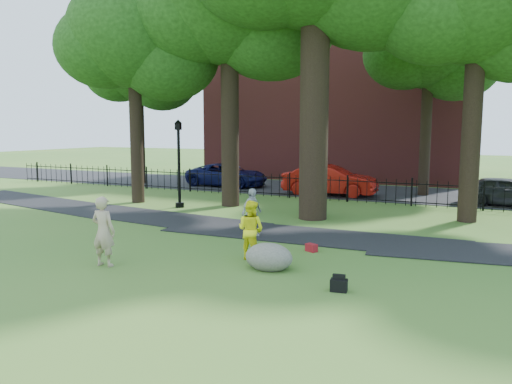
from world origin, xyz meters
The scene contains 16 objects.
ground centered at (0.00, 0.00, 0.00)m, with size 120.00×120.00×0.00m, color #386924.
footpath centered at (1.00, 3.90, 0.00)m, with size 36.00×2.60×0.03m, color black.
street centered at (0.00, 16.00, 0.00)m, with size 80.00×7.00×0.02m, color black.
iron_fence centered at (0.00, 12.00, 0.60)m, with size 44.00×0.04×1.20m.
brick_building centered at (-4.00, 24.00, 6.00)m, with size 18.00×8.00×12.00m, color maroon.
tree_row centered at (0.52, 8.40, 8.15)m, with size 26.82×7.96×12.42m.
woman centered at (-2.61, -1.76, 0.91)m, with size 0.67×0.44×1.82m, color tan.
man centered at (0.50, 0.50, 0.81)m, with size 0.79×0.61×1.62m, color #FFF715.
pedestrian centered at (-0.70, 3.00, 0.80)m, with size 0.94×0.39×1.61m, color #B2B3B7.
boulder centered at (1.34, -0.17, 0.36)m, with size 1.24×0.93×0.72m, color #5E5A4E.
lamppost centered at (-6.32, 7.07, 1.92)m, with size 0.39×0.39×3.92m.
backpack centered at (3.44, -1.09, 0.14)m, with size 0.37×0.23×0.27m, color black.
red_bag centered at (1.72, 2.00, 0.11)m, with size 0.33×0.21×0.22m, color maroon.
red_sedan centered at (-1.45, 13.84, 0.80)m, with size 1.70×4.88×1.61m, color #A7140C.
navy_van centered at (-8.31, 15.03, 0.70)m, with size 2.31×5.01×1.39m, color #0D1041.
grey_car centered at (6.87, 13.90, 0.68)m, with size 1.60×3.97×1.35m, color black.
Camera 1 is at (6.39, -11.38, 3.56)m, focal length 35.00 mm.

